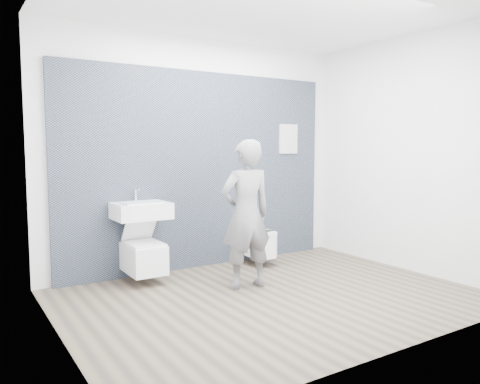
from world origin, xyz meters
TOP-DOWN VIEW (x-y plane):
  - ground at (0.00, 0.00)m, footprint 4.00×4.00m
  - room_shell at (0.00, 0.00)m, footprint 4.00×4.00m
  - tile_wall at (0.00, 1.47)m, footprint 3.60×0.06m
  - washbasin at (-0.89, 1.22)m, footprint 0.59×0.44m
  - toilet_square at (-0.89, 1.17)m, footprint 0.37×0.54m
  - toilet_rounded at (0.63, 1.15)m, footprint 0.34×0.57m
  - info_placard at (1.31, 1.43)m, footprint 0.30×0.03m
  - visitor at (-0.05, 0.41)m, footprint 0.60×0.43m

SIDE VIEW (x-z plane):
  - ground at x=0.00m, z-range 0.00..0.00m
  - tile_wall at x=0.00m, z-range -1.20..1.20m
  - info_placard at x=1.31m, z-range -0.20..0.20m
  - toilet_rounded at x=0.63m, z-range 0.12..0.43m
  - toilet_square at x=-0.89m, z-range -0.03..0.62m
  - visitor at x=-0.05m, z-range 0.00..1.56m
  - washbasin at x=-0.89m, z-range 0.57..1.02m
  - room_shell at x=0.00m, z-range -0.26..3.74m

